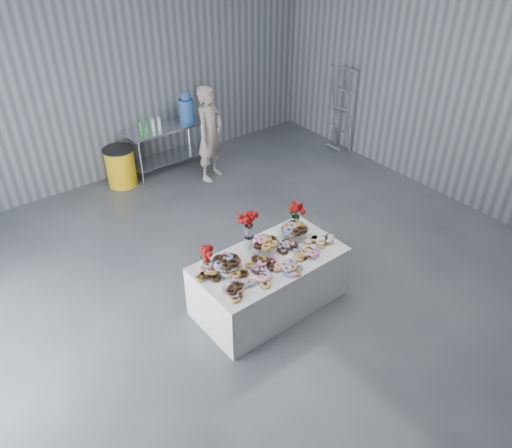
{
  "coord_description": "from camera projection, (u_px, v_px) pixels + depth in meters",
  "views": [
    {
      "loc": [
        -3.34,
        -3.77,
        4.6
      ],
      "look_at": [
        -0.12,
        0.43,
        0.98
      ],
      "focal_mm": 35.0,
      "sensor_mm": 36.0,
      "label": 1
    }
  ],
  "objects": [
    {
      "name": "display_table",
      "position": [
        269.0,
        281.0,
        6.4
      ],
      "size": [
        1.92,
        1.04,
        0.75
      ],
      "primitive_type": "cube",
      "rotation": [
        0.0,
        0.0,
        0.02
      ],
      "color": "white",
      "rests_on": "ground"
    },
    {
      "name": "trash_barrel",
      "position": [
        121.0,
        167.0,
        9.02
      ],
      "size": [
        0.56,
        0.56,
        0.72
      ],
      "rotation": [
        0.0,
        0.0,
        0.11
      ],
      "color": "yellow",
      "rests_on": "ground"
    },
    {
      "name": "cake_stand_left",
      "position": [
        226.0,
        261.0,
        5.92
      ],
      "size": [
        0.36,
        0.36,
        0.17
      ],
      "color": "silver",
      "rests_on": "display_table"
    },
    {
      "name": "water_jug",
      "position": [
        186.0,
        107.0,
        9.3
      ],
      "size": [
        0.28,
        0.28,
        0.55
      ],
      "color": "#417EDE",
      "rests_on": "prep_table"
    },
    {
      "name": "bouquet_left",
      "position": [
        207.0,
        253.0,
        5.8
      ],
      "size": [
        0.26,
        0.26,
        0.42
      ],
      "color": "white",
      "rests_on": "display_table"
    },
    {
      "name": "prep_table",
      "position": [
        166.0,
        140.0,
        9.35
      ],
      "size": [
        1.5,
        0.6,
        0.9
      ],
      "color": "silver",
      "rests_on": "ground"
    },
    {
      "name": "room_walls",
      "position": [
        266.0,
        112.0,
        5.16
      ],
      "size": [
        8.04,
        9.04,
        4.02
      ],
      "color": "gray",
      "rests_on": "ground"
    },
    {
      "name": "donut_mounds",
      "position": [
        272.0,
        258.0,
        6.13
      ],
      "size": [
        1.82,
        0.84,
        0.09
      ],
      "primitive_type": null,
      "rotation": [
        0.0,
        0.0,
        0.02
      ],
      "color": "gold",
      "rests_on": "display_table"
    },
    {
      "name": "bouquet_right",
      "position": [
        296.0,
        209.0,
        6.58
      ],
      "size": [
        0.26,
        0.26,
        0.42
      ],
      "color": "white",
      "rests_on": "display_table"
    },
    {
      "name": "stepladder",
      "position": [
        342.0,
        110.0,
        9.89
      ],
      "size": [
        0.54,
        0.45,
        1.78
      ],
      "primitive_type": null,
      "rotation": [
        0.0,
        -0.17,
        0.0
      ],
      "color": "silver",
      "rests_on": "ground"
    },
    {
      "name": "danish_pile",
      "position": [
        322.0,
        238.0,
        6.45
      ],
      "size": [
        0.48,
        0.48,
        0.11
      ],
      "primitive_type": null,
      "color": "silver",
      "rests_on": "display_table"
    },
    {
      "name": "person",
      "position": [
        210.0,
        134.0,
        8.97
      ],
      "size": [
        0.76,
        0.65,
        1.75
      ],
      "primitive_type": "imported",
      "rotation": [
        0.0,
        0.0,
        0.43
      ],
      "color": "#CC8C93",
      "rests_on": "ground"
    },
    {
      "name": "drink_bottles",
      "position": [
        150.0,
        125.0,
        8.89
      ],
      "size": [
        0.54,
        0.08,
        0.27
      ],
      "primitive_type": null,
      "color": "#268C33",
      "rests_on": "prep_table"
    },
    {
      "name": "cake_stand_mid",
      "position": [
        265.0,
        242.0,
        6.23
      ],
      "size": [
        0.36,
        0.36,
        0.17
      ],
      "color": "silver",
      "rests_on": "display_table"
    },
    {
      "name": "cake_stand_right",
      "position": [
        295.0,
        228.0,
        6.49
      ],
      "size": [
        0.36,
        0.36,
        0.17
      ],
      "color": "silver",
      "rests_on": "display_table"
    },
    {
      "name": "ground",
      "position": [
        283.0,
        295.0,
        6.74
      ],
      "size": [
        9.0,
        9.0,
        0.0
      ],
      "primitive_type": "plane",
      "color": "#3D4046",
      "rests_on": "ground"
    },
    {
      "name": "bouquet_center",
      "position": [
        249.0,
        222.0,
        6.18
      ],
      "size": [
        0.26,
        0.26,
        0.57
      ],
      "color": "silver",
      "rests_on": "display_table"
    }
  ]
}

